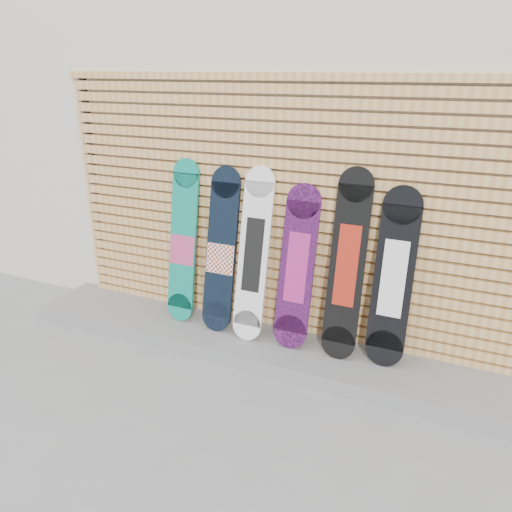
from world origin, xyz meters
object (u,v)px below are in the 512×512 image
Objects in this scene: snowboard_0 at (183,243)px; snowboard_4 at (347,266)px; snowboard_3 at (297,268)px; snowboard_1 at (221,252)px; snowboard_5 at (393,279)px; snowboard_2 at (253,255)px.

snowboard_0 is 0.97× the size of snowboard_4.
snowboard_3 is at bearing -0.89° from snowboard_0.
snowboard_1 is 1.12m from snowboard_4.
snowboard_1 is at bearing -178.96° from snowboard_5.
snowboard_1 is 0.70m from snowboard_3.
snowboard_5 is at bearing 1.98° from snowboard_2.
snowboard_0 reaches higher than snowboard_5.
snowboard_1 is 0.95× the size of snowboard_4.
snowboard_1 is 1.02× the size of snowboard_5.
snowboard_3 is (1.10, -0.02, -0.05)m from snowboard_0.
snowboard_5 is at bearing 0.32° from snowboard_0.
snowboard_2 is at bearing -2.39° from snowboard_0.
snowboard_4 reaches higher than snowboard_1.
snowboard_2 is 1.04× the size of snowboard_5.
snowboard_3 is 0.42m from snowboard_4.
snowboard_5 is at bearing 1.04° from snowboard_1.
snowboard_5 reaches higher than snowboard_3.
snowboard_1 is at bearing -2.37° from snowboard_0.
snowboard_0 is 1.10m from snowboard_3.
snowboard_0 reaches higher than snowboard_3.
snowboard_4 is (1.11, 0.00, 0.05)m from snowboard_1.
snowboard_4 is at bearing 1.26° from snowboard_2.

